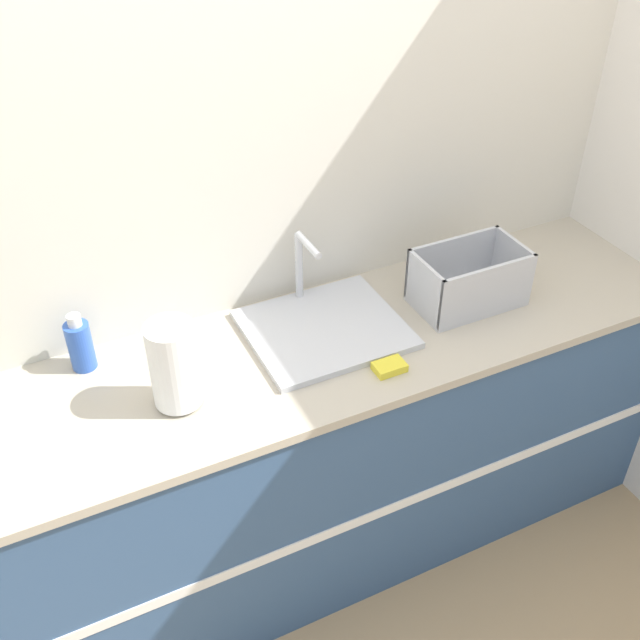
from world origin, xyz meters
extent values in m
plane|color=tan|center=(0.00, 0.00, 0.00)|extent=(12.00, 12.00, 0.00)
cube|color=beige|center=(0.00, 0.61, 1.30)|extent=(4.89, 0.06, 2.60)
cube|color=#33517A|center=(0.00, 0.29, 0.44)|extent=(2.49, 0.58, 0.88)
cube|color=white|center=(0.00, 0.00, 0.44)|extent=(2.49, 0.01, 0.04)
cube|color=#B2A893|center=(0.00, 0.29, 0.90)|extent=(2.52, 0.61, 0.03)
cube|color=silver|center=(0.09, 0.35, 0.92)|extent=(0.46, 0.40, 0.02)
cylinder|color=silver|center=(0.09, 0.53, 1.05)|extent=(0.02, 0.02, 0.23)
cylinder|color=silver|center=(0.09, 0.46, 1.16)|extent=(0.02, 0.14, 0.02)
cylinder|color=#4C4C51|center=(-0.39, 0.24, 0.92)|extent=(0.10, 0.10, 0.01)
cylinder|color=white|center=(-0.39, 0.24, 1.05)|extent=(0.13, 0.13, 0.25)
cube|color=#B7BABF|center=(0.57, 0.29, 0.92)|extent=(0.34, 0.20, 0.01)
cube|color=#B7BABF|center=(0.57, 0.19, 1.01)|extent=(0.34, 0.01, 0.17)
cube|color=#B7BABF|center=(0.57, 0.39, 1.01)|extent=(0.34, 0.01, 0.17)
cube|color=#B7BABF|center=(0.41, 0.29, 1.01)|extent=(0.01, 0.20, 0.17)
cube|color=#B7BABF|center=(0.73, 0.29, 1.01)|extent=(0.01, 0.20, 0.17)
cylinder|color=#2D56B7|center=(-0.59, 0.50, 0.99)|extent=(0.07, 0.07, 0.15)
cylinder|color=silver|center=(-0.59, 0.50, 1.08)|extent=(0.04, 0.04, 0.03)
cube|color=yellow|center=(0.18, 0.11, 0.92)|extent=(0.09, 0.06, 0.02)
camera|label=1|loc=(-0.70, -1.26, 2.30)|focal=42.00mm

